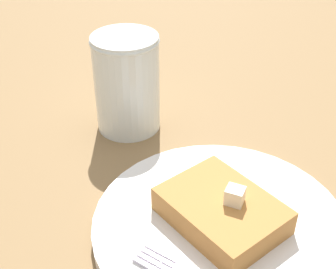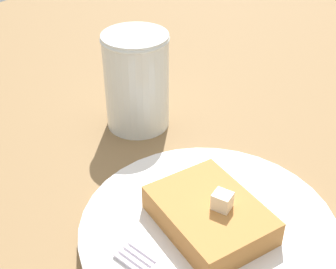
# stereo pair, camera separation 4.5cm
# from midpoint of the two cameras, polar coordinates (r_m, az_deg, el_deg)

# --- Properties ---
(table_surface) EXTENTS (1.23, 1.23, 0.03)m
(table_surface) POSITION_cam_midpoint_polar(r_m,az_deg,el_deg) (0.51, 9.17, -4.60)
(table_surface) COLOR olive
(table_surface) RESTS_ON ground
(plate) EXTENTS (0.22, 0.22, 0.01)m
(plate) POSITION_cam_midpoint_polar(r_m,az_deg,el_deg) (0.41, 8.16, -11.52)
(plate) COLOR silver
(plate) RESTS_ON table_surface
(toast_slice_center) EXTENTS (0.10, 0.12, 0.02)m
(toast_slice_center) POSITION_cam_midpoint_polar(r_m,az_deg,el_deg) (0.40, 8.36, -9.81)
(toast_slice_center) COLOR #B17437
(toast_slice_center) RESTS_ON plate
(butter_pat_primary) EXTENTS (0.02, 0.02, 0.01)m
(butter_pat_primary) POSITION_cam_midpoint_polar(r_m,az_deg,el_deg) (0.39, 10.01, -8.10)
(butter_pat_primary) COLOR #F8EAC9
(butter_pat_primary) RESTS_ON toast_slice_center
(syrup_jar) EXTENTS (0.07, 0.07, 0.11)m
(syrup_jar) POSITION_cam_midpoint_polar(r_m,az_deg,el_deg) (0.52, -1.35, 6.16)
(syrup_jar) COLOR #391B0A
(syrup_jar) RESTS_ON table_surface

